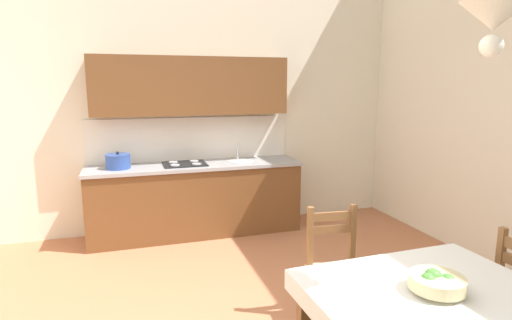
{
  "coord_description": "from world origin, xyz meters",
  "views": [
    {
      "loc": [
        -0.7,
        -2.58,
        1.87
      ],
      "look_at": [
        0.47,
        1.15,
        1.15
      ],
      "focal_mm": 29.06,
      "sensor_mm": 36.0,
      "label": 1
    }
  ],
  "objects_px": {
    "dining_table": "(425,310)",
    "fruit_bowl": "(436,282)",
    "pendant_lamp": "(494,18)",
    "kitchen_cabinetry": "(194,167)",
    "dining_chair_kitchen_side": "(337,271)"
  },
  "relations": [
    {
      "from": "kitchen_cabinetry",
      "to": "dining_chair_kitchen_side",
      "type": "height_order",
      "value": "kitchen_cabinetry"
    },
    {
      "from": "dining_table",
      "to": "pendant_lamp",
      "type": "distance_m",
      "value": 1.57
    },
    {
      "from": "dining_chair_kitchen_side",
      "to": "pendant_lamp",
      "type": "relative_size",
      "value": 1.16
    },
    {
      "from": "dining_chair_kitchen_side",
      "to": "fruit_bowl",
      "type": "bearing_deg",
      "value": -86.53
    },
    {
      "from": "kitchen_cabinetry",
      "to": "fruit_bowl",
      "type": "xyz_separation_m",
      "value": [
        0.78,
        -3.36,
        -0.04
      ]
    },
    {
      "from": "dining_table",
      "to": "fruit_bowl",
      "type": "xyz_separation_m",
      "value": [
        0.01,
        -0.06,
        0.19
      ]
    },
    {
      "from": "dining_table",
      "to": "dining_chair_kitchen_side",
      "type": "bearing_deg",
      "value": 92.77
    },
    {
      "from": "dining_table",
      "to": "pendant_lamp",
      "type": "xyz_separation_m",
      "value": [
        0.14,
        -0.14,
        1.56
      ]
    },
    {
      "from": "kitchen_cabinetry",
      "to": "pendant_lamp",
      "type": "height_order",
      "value": "pendant_lamp"
    },
    {
      "from": "fruit_bowl",
      "to": "pendant_lamp",
      "type": "bearing_deg",
      "value": -33.01
    },
    {
      "from": "fruit_bowl",
      "to": "pendant_lamp",
      "type": "height_order",
      "value": "pendant_lamp"
    },
    {
      "from": "fruit_bowl",
      "to": "dining_table",
      "type": "bearing_deg",
      "value": 104.74
    },
    {
      "from": "kitchen_cabinetry",
      "to": "fruit_bowl",
      "type": "relative_size",
      "value": 8.72
    },
    {
      "from": "dining_chair_kitchen_side",
      "to": "fruit_bowl",
      "type": "distance_m",
      "value": 1.04
    },
    {
      "from": "dining_table",
      "to": "fruit_bowl",
      "type": "relative_size",
      "value": 4.44
    }
  ]
}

